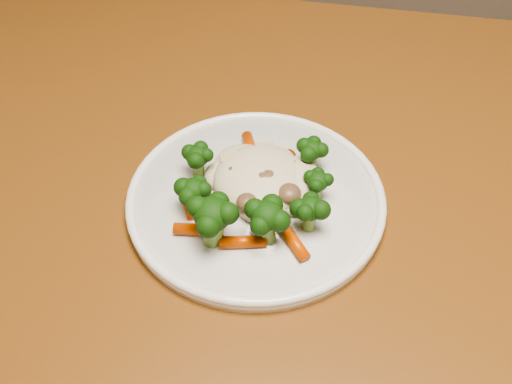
% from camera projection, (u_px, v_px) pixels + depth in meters
% --- Properties ---
extents(dining_table, '(1.20, 0.88, 0.75)m').
position_uv_depth(dining_table, '(271.00, 242.00, 0.77)').
color(dining_table, brown).
rests_on(dining_table, ground).
extents(plate, '(0.26, 0.26, 0.01)m').
position_uv_depth(plate, '(256.00, 201.00, 0.66)').
color(plate, white).
rests_on(plate, dining_table).
extents(meal, '(0.17, 0.18, 0.05)m').
position_uv_depth(meal, '(255.00, 189.00, 0.64)').
color(meal, beige).
rests_on(meal, plate).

